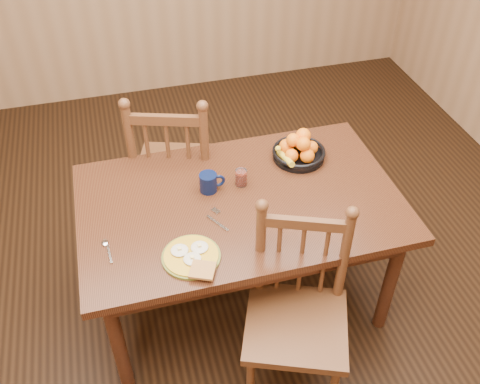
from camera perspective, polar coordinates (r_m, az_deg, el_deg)
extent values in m
cube|color=black|center=(3.22, 0.00, -10.84)|extent=(4.50, 5.00, 0.01)
cube|color=black|center=(2.68, 0.00, -1.17)|extent=(1.60, 1.00, 0.04)
cube|color=black|center=(3.04, -2.07, 2.96)|extent=(1.40, 0.04, 0.10)
cube|color=black|center=(2.46, 2.59, -8.80)|extent=(1.40, 0.04, 0.10)
cube|color=black|center=(2.95, 13.61, 0.28)|extent=(0.04, 0.84, 0.10)
cube|color=black|center=(2.69, -15.03, -4.97)|extent=(0.04, 0.84, 0.10)
cylinder|color=black|center=(2.66, -12.87, -15.50)|extent=(0.07, 0.07, 0.70)
cylinder|color=black|center=(2.92, 15.70, -9.28)|extent=(0.07, 0.07, 0.70)
cylinder|color=black|center=(3.19, -14.21, -3.66)|extent=(0.07, 0.07, 0.70)
cylinder|color=black|center=(3.41, 9.66, 0.62)|extent=(0.07, 0.07, 0.70)
cube|color=#462615|center=(3.28, -6.67, 2.53)|extent=(0.61, 0.60, 0.04)
cylinder|color=#462615|center=(3.57, -2.74, 1.05)|extent=(0.04, 0.04, 0.48)
cylinder|color=#462615|center=(3.62, -9.07, 1.25)|extent=(0.04, 0.04, 0.48)
cylinder|color=#462615|center=(3.29, -3.32, -3.20)|extent=(0.04, 0.04, 0.48)
cylinder|color=#462615|center=(3.35, -10.17, -2.91)|extent=(0.04, 0.04, 0.48)
cylinder|color=#462615|center=(2.91, -3.77, 4.28)|extent=(0.05, 0.05, 0.58)
cylinder|color=#462615|center=(2.98, -11.48, 4.44)|extent=(0.05, 0.05, 0.58)
cylinder|color=#462615|center=(2.97, -7.58, 3.51)|extent=(0.02, 0.02, 0.45)
cube|color=#462615|center=(2.83, -8.03, 7.63)|extent=(0.39, 0.16, 0.06)
cube|color=#462615|center=(2.52, 6.00, -14.02)|extent=(0.59, 0.58, 0.04)
cylinder|color=#462615|center=(2.83, 1.87, -13.63)|extent=(0.04, 0.04, 0.45)
cylinder|color=#462615|center=(2.84, 9.70, -14.17)|extent=(0.04, 0.04, 0.45)
cylinder|color=#462615|center=(2.44, 2.18, -6.18)|extent=(0.05, 0.05, 0.54)
cylinder|color=#462615|center=(2.45, 11.04, -6.83)|extent=(0.05, 0.05, 0.54)
cylinder|color=#462615|center=(2.48, 6.53, -7.34)|extent=(0.02, 0.02, 0.42)
cube|color=#462615|center=(2.30, 6.98, -3.36)|extent=(0.36, 0.17, 0.05)
cylinder|color=#59601E|center=(2.40, -5.23, -6.88)|extent=(0.26, 0.26, 0.01)
cylinder|color=gold|center=(2.39, -5.24, -6.77)|extent=(0.24, 0.24, 0.01)
ellipsoid|color=silver|center=(2.41, -6.47, -6.19)|extent=(0.08, 0.08, 0.01)
cube|color=#F2E08C|center=(2.40, -6.49, -6.01)|extent=(0.02, 0.02, 0.01)
ellipsoid|color=silver|center=(2.41, -4.34, -5.89)|extent=(0.08, 0.08, 0.01)
cube|color=#F2E08C|center=(2.40, -4.35, -5.71)|extent=(0.02, 0.02, 0.01)
ellipsoid|color=silver|center=(2.37, -5.11, -7.12)|extent=(0.08, 0.08, 0.01)
cube|color=#F2E08C|center=(2.36, -5.13, -6.94)|extent=(0.02, 0.02, 0.01)
cube|color=brown|center=(2.32, -4.01, -8.30)|extent=(0.14, 0.13, 0.01)
cube|color=silver|center=(2.54, -2.43, -3.32)|extent=(0.08, 0.13, 0.00)
cube|color=silver|center=(2.60, -2.60, -2.01)|extent=(0.05, 0.05, 0.00)
cube|color=silver|center=(2.47, -13.75, -6.41)|extent=(0.02, 0.12, 0.00)
ellipsoid|color=silver|center=(2.53, -14.23, -5.23)|extent=(0.03, 0.04, 0.01)
cylinder|color=black|center=(2.69, -3.41, 1.01)|extent=(0.09, 0.09, 0.10)
torus|color=black|center=(2.70, -2.33, 1.20)|extent=(0.07, 0.02, 0.07)
cylinder|color=black|center=(2.66, -3.44, 1.77)|extent=(0.08, 0.08, 0.00)
cylinder|color=silver|center=(2.73, 0.12, 1.56)|extent=(0.06, 0.06, 0.09)
cylinder|color=maroon|center=(2.73, 0.12, 1.45)|extent=(0.05, 0.05, 0.07)
cylinder|color=black|center=(2.94, 6.25, 3.79)|extent=(0.28, 0.28, 0.02)
torus|color=black|center=(2.92, 6.30, 4.34)|extent=(0.29, 0.29, 0.02)
cylinder|color=black|center=(2.95, 6.24, 3.67)|extent=(0.10, 0.10, 0.01)
sphere|color=orange|center=(2.94, 7.60, 4.73)|extent=(0.07, 0.07, 0.07)
sphere|color=orange|center=(2.97, 6.28, 5.37)|extent=(0.08, 0.08, 0.08)
sphere|color=orange|center=(2.92, 5.00, 4.89)|extent=(0.08, 0.08, 0.08)
sphere|color=orange|center=(2.87, 5.53, 3.88)|extent=(0.07, 0.07, 0.07)
sphere|color=orange|center=(2.87, 7.19, 3.85)|extent=(0.08, 0.08, 0.08)
sphere|color=orange|center=(2.91, 6.77, 6.00)|extent=(0.08, 0.08, 0.08)
sphere|color=orange|center=(2.87, 5.68, 5.53)|extent=(0.07, 0.07, 0.07)
sphere|color=orange|center=(2.85, 6.78, 5.11)|extent=(0.08, 0.08, 0.08)
cylinder|color=yellow|center=(2.86, 4.88, 3.61)|extent=(0.10, 0.17, 0.07)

